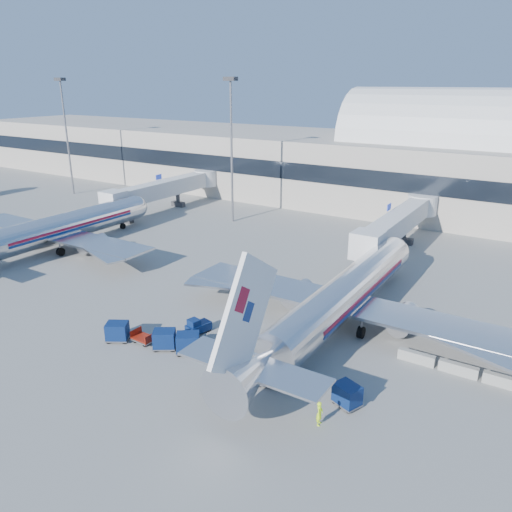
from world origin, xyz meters
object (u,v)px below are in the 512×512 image
Objects in this scene: tug_right at (283,363)px; airliner_main at (340,298)px; barrier_near at (416,357)px; jetbridge_near at (401,221)px; tug_left at (198,326)px; cart_open_red at (144,339)px; jetbridge_mid at (169,188)px; barrier_mid at (458,369)px; mast_west at (231,130)px; tug_lead at (232,353)px; cart_train_a at (188,343)px; cart_train_b at (164,339)px; mast_far_west at (65,120)px; barrier_far at (504,382)px; cart_solo_far at (347,395)px; cart_train_c at (117,331)px; airliner_mid at (52,230)px; cart_solo_near at (270,374)px.

airliner_main is at bearing 135.26° from tug_right.
jetbridge_near is at bearing 109.85° from barrier_near.
cart_open_red is (-2.92, -3.97, -0.31)m from tug_left.
jetbridge_mid reaches higher than barrier_mid.
mast_west is 47.75m from tug_right.
tug_right is (4.44, 0.85, 0.05)m from tug_lead.
mast_west reaches higher than barrier_mid.
airliner_main is 18.25m from cart_open_red.
airliner_main is 11.73m from tug_lead.
cart_train_a reaches higher than cart_train_b.
jetbridge_near is at bearing 0.68° from mast_far_west.
barrier_far is at bearing -9.74° from airliner_main.
jetbridge_near is at bearing 123.57° from cart_solo_far.
mast_far_west is 9.23× the size of cart_train_c.
airliner_mid reaches higher than cart_train_b.
cart_train_c is (-23.59, -10.63, 0.47)m from barrier_near.
airliner_mid reaches higher than cart_open_red.
barrier_near is at bearing -28.80° from jetbridge_mid.
airliner_mid is at bearing 125.44° from cart_train_b.
mast_west is 49.42m from cart_solo_near.
barrier_near is 11.13m from tug_right.
airliner_main is 11.91m from cart_solo_near.
cart_train_b is 16.52m from cart_solo_far.
airliner_main is 14.60m from cart_train_a.
cart_solo_far is (35.42, -36.52, -13.90)m from mast_west.
mast_west is at bearing -178.32° from jetbridge_near.
cart_train_a reaches higher than tug_left.
cart_solo_near is (41.40, -11.71, -2.06)m from airliner_mid.
cart_solo_near is at bearing -54.29° from tug_lead.
cart_open_red is (-13.37, -12.16, -2.55)m from airliner_main.
airliner_mid is 48.73m from cart_solo_far.
barrier_mid is at bearing -12.50° from airliner_main.
tug_right reaches higher than barrier_far.
cart_solo_near is at bearing -87.29° from jetbridge_near.
tug_lead is (-2.73, -36.60, -3.32)m from jetbridge_near.
jetbridge_mid is at bearing 96.88° from cart_train_a.
tug_right is at bearing -172.77° from cart_solo_far.
jetbridge_near reaches higher than barrier_near.
airliner_mid is at bearing 177.31° from barrier_mid.
barrier_mid is 10.37m from cart_solo_far.
jetbridge_near is at bearing 40.71° from cart_train_c.
cart_train_b reaches higher than barrier_far.
barrier_far is at bearing -63.81° from tug_left.
tug_lead is (-5.13, -10.30, -2.31)m from airliner_main.
cart_train_b is at bearing -21.14° from airliner_mid.
airliner_mid reaches higher than jetbridge_near.
jetbridge_near is at bearing 1.68° from mast_west.
barrier_mid is at bearing 77.13° from cart_solo_far.
tug_right is at bearing -39.28° from jetbridge_mid.
cart_solo_far is 18.83m from cart_open_red.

